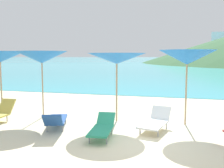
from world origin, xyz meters
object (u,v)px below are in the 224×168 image
(lounge_chair_1, at_px, (56,120))
(lounge_chair_11, at_px, (102,127))
(lounge_chair_10, at_px, (155,121))
(umbrella_3, at_px, (42,57))
(umbrella_5, at_px, (187,57))
(umbrella_2, at_px, (0,57))
(umbrella_4, at_px, (117,59))

(lounge_chair_1, xyz_separation_m, lounge_chair_11, (1.56, -0.31, -0.03))
(lounge_chair_1, distance_m, lounge_chair_10, 2.98)
(lounge_chair_10, bearing_deg, lounge_chair_1, -153.97)
(lounge_chair_1, bearing_deg, lounge_chair_10, 173.94)
(umbrella_3, xyz_separation_m, umbrella_5, (4.96, 0.30, -0.00))
(umbrella_2, relative_size, lounge_chair_11, 1.51)
(lounge_chair_1, bearing_deg, lounge_chair_11, 148.53)
(lounge_chair_1, relative_size, lounge_chair_10, 1.16)
(umbrella_3, height_order, lounge_chair_1, umbrella_3)
(umbrella_2, xyz_separation_m, lounge_chair_10, (6.45, -1.37, -1.89))
(umbrella_5, height_order, lounge_chair_11, umbrella_5)
(umbrella_2, bearing_deg, umbrella_3, -17.58)
(umbrella_3, bearing_deg, umbrella_4, 3.07)
(umbrella_5, distance_m, lounge_chair_1, 4.50)
(umbrella_3, height_order, umbrella_5, umbrella_5)
(umbrella_5, relative_size, lounge_chair_11, 1.51)
(umbrella_2, xyz_separation_m, umbrella_5, (7.31, -0.44, -0.01))
(lounge_chair_1, relative_size, lounge_chair_11, 1.15)
(umbrella_5, xyz_separation_m, lounge_chair_11, (-2.19, -1.97, -1.89))
(umbrella_5, distance_m, lounge_chair_10, 2.27)
(umbrella_3, height_order, umbrella_4, umbrella_3)
(lounge_chair_1, bearing_deg, umbrella_2, -50.99)
(umbrella_4, distance_m, lounge_chair_1, 2.79)
(lounge_chair_1, distance_m, lounge_chair_11, 1.59)
(umbrella_2, bearing_deg, lounge_chair_10, -11.98)
(lounge_chair_11, bearing_deg, lounge_chair_1, 162.64)
(umbrella_2, height_order, lounge_chair_1, umbrella_2)
(umbrella_2, relative_size, umbrella_4, 1.04)
(umbrella_4, bearing_deg, lounge_chair_10, -28.97)
(umbrella_4, bearing_deg, umbrella_3, -176.93)
(umbrella_3, distance_m, lounge_chair_10, 4.55)
(lounge_chair_1, height_order, lounge_chair_11, lounge_chair_1)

